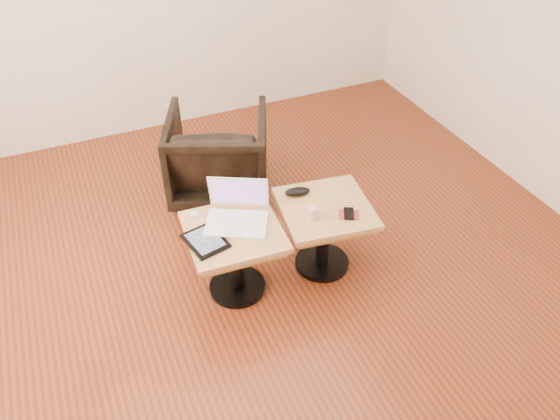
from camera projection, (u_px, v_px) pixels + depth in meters
name	position (u px, v px, depth m)	size (l,w,h in m)	color
room_shell	(263.00, 92.00, 2.61)	(4.52, 4.52, 2.71)	#5E1C0B
side_table_left	(234.00, 245.00, 3.22)	(0.57, 0.57, 0.49)	black
side_table_right	(325.00, 222.00, 3.38)	(0.61, 0.61, 0.49)	black
laptop	(237.00, 213.00, 3.17)	(0.45, 0.42, 0.25)	white
tablet	(205.00, 241.00, 3.05)	(0.24, 0.28, 0.02)	black
charging_adapter	(194.00, 215.00, 3.22)	(0.04, 0.04, 0.03)	white
glasses_case	(297.00, 192.00, 3.38)	(0.16, 0.07, 0.05)	black
striped_cup	(312.00, 213.00, 3.19)	(0.06, 0.06, 0.08)	#E94D6E
earbuds_tangle	(326.00, 199.00, 3.35)	(0.07, 0.05, 0.01)	white
phone_on_sleeve	(349.00, 214.00, 3.24)	(0.15, 0.13, 0.02)	maroon
armchair	(218.00, 155.00, 4.03)	(0.71, 0.73, 0.66)	black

